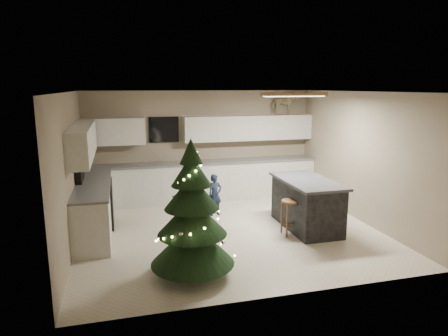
{
  "coord_description": "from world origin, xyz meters",
  "views": [
    {
      "loc": [
        -1.94,
        -6.93,
        2.69
      ],
      "look_at": [
        0.0,
        0.35,
        1.15
      ],
      "focal_mm": 32.0,
      "sensor_mm": 36.0,
      "label": 1
    }
  ],
  "objects_px": {
    "island": "(306,204)",
    "bar_stool": "(291,209)",
    "christmas_tree": "(192,221)",
    "rocking_horse": "(284,103)",
    "toddler": "(215,195)"
  },
  "relations": [
    {
      "from": "rocking_horse",
      "to": "bar_stool",
      "type": "bearing_deg",
      "value": 172.54
    },
    {
      "from": "rocking_horse",
      "to": "island",
      "type": "bearing_deg",
      "value": 179.88
    },
    {
      "from": "island",
      "to": "christmas_tree",
      "type": "bearing_deg",
      "value": -150.66
    },
    {
      "from": "bar_stool",
      "to": "rocking_horse",
      "type": "distance_m",
      "value": 3.47
    },
    {
      "from": "island",
      "to": "bar_stool",
      "type": "distance_m",
      "value": 0.52
    },
    {
      "from": "bar_stool",
      "to": "christmas_tree",
      "type": "height_order",
      "value": "christmas_tree"
    },
    {
      "from": "rocking_horse",
      "to": "toddler",
      "type": "bearing_deg",
      "value": 135.0
    },
    {
      "from": "christmas_tree",
      "to": "rocking_horse",
      "type": "relative_size",
      "value": 2.95
    },
    {
      "from": "bar_stool",
      "to": "christmas_tree",
      "type": "xyz_separation_m",
      "value": [
        -2.04,
        -1.13,
        0.33
      ]
    },
    {
      "from": "bar_stool",
      "to": "toddler",
      "type": "distance_m",
      "value": 1.82
    },
    {
      "from": "bar_stool",
      "to": "toddler",
      "type": "xyz_separation_m",
      "value": [
        -1.08,
        1.46,
        -0.05
      ]
    },
    {
      "from": "bar_stool",
      "to": "rocking_horse",
      "type": "height_order",
      "value": "rocking_horse"
    },
    {
      "from": "island",
      "to": "bar_stool",
      "type": "height_order",
      "value": "island"
    },
    {
      "from": "island",
      "to": "toddler",
      "type": "height_order",
      "value": "island"
    },
    {
      "from": "bar_stool",
      "to": "rocking_horse",
      "type": "xyz_separation_m",
      "value": [
        1.01,
        2.8,
        1.8
      ]
    }
  ]
}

